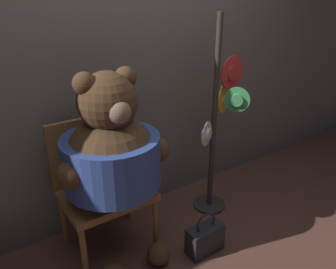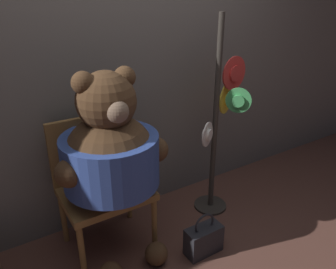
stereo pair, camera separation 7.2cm
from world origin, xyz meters
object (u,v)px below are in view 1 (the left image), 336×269
(hat_display_rack, at_px, (219,123))
(chair, at_px, (101,180))
(teddy_bear, at_px, (112,156))
(handbag_on_ground, at_px, (205,238))

(hat_display_rack, bearing_deg, chair, 173.17)
(chair, relative_size, teddy_bear, 0.71)
(teddy_bear, bearing_deg, hat_display_rack, 2.69)
(chair, height_order, hat_display_rack, hat_display_rack)
(chair, xyz_separation_m, teddy_bear, (0.03, -0.16, 0.25))
(chair, relative_size, hat_display_rack, 0.59)
(hat_display_rack, xyz_separation_m, handbag_on_ground, (-0.45, -0.41, -0.66))
(teddy_bear, bearing_deg, chair, 100.16)
(chair, distance_m, teddy_bear, 0.30)
(chair, xyz_separation_m, hat_display_rack, (0.99, -0.12, 0.25))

